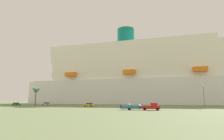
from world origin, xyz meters
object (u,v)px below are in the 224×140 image
(parked_car_green_wagon, at_px, (16,104))
(parked_car_yellow_taxi, at_px, (89,105))
(small_boat_on_trailer, at_px, (132,107))
(palm_tree, at_px, (36,92))
(street_lamp, at_px, (204,93))
(cruise_ship, at_px, (161,79))
(parked_car_silver_sedan, at_px, (46,104))
(pickup_truck, at_px, (152,107))

(parked_car_green_wagon, distance_m, parked_car_yellow_taxi, 42.73)
(small_boat_on_trailer, distance_m, palm_tree, 52.60)
(street_lamp, bearing_deg, parked_car_yellow_taxi, 167.03)
(cruise_ship, distance_m, parked_car_yellow_taxi, 67.73)
(parked_car_green_wagon, relative_size, parked_car_silver_sedan, 0.92)
(parked_car_green_wagon, bearing_deg, palm_tree, -24.07)
(small_boat_on_trailer, bearing_deg, palm_tree, 159.52)
(palm_tree, xyz_separation_m, street_lamp, (71.84, -5.87, -1.39))
(cruise_ship, height_order, parked_car_yellow_taxi, cruise_ship)
(pickup_truck, bearing_deg, parked_car_yellow_taxi, 141.99)
(parked_car_yellow_taxi, bearing_deg, cruise_ship, 61.30)
(palm_tree, distance_m, parked_car_silver_sedan, 16.03)
(pickup_truck, relative_size, palm_tree, 0.66)
(small_boat_on_trailer, bearing_deg, pickup_truck, -1.02)
(small_boat_on_trailer, bearing_deg, cruise_ship, 84.66)
(cruise_ship, relative_size, pickup_truck, 39.26)
(pickup_truck, xyz_separation_m, small_boat_on_trailer, (-5.88, 0.11, -0.08))
(palm_tree, xyz_separation_m, parked_car_silver_sedan, (-3.68, 14.41, -5.96))
(palm_tree, relative_size, parked_car_silver_sedan, 1.82)
(cruise_ship, xyz_separation_m, street_lamp, (15.32, -68.25, -12.56))
(small_boat_on_trailer, xyz_separation_m, street_lamp, (22.86, 12.42, 4.44))
(palm_tree, bearing_deg, parked_car_silver_sedan, 104.32)
(small_boat_on_trailer, relative_size, parked_car_yellow_taxi, 1.65)
(street_lamp, bearing_deg, parked_car_silver_sedan, 164.96)
(cruise_ship, height_order, parked_car_green_wagon, cruise_ship)
(pickup_truck, height_order, parked_car_silver_sedan, pickup_truck)
(pickup_truck, bearing_deg, small_boat_on_trailer, 178.98)
(cruise_ship, distance_m, small_boat_on_trailer, 82.78)
(street_lamp, distance_m, parked_car_silver_sedan, 78.33)
(cruise_ship, bearing_deg, parked_car_yellow_taxi, -118.70)
(cruise_ship, height_order, small_boat_on_trailer, cruise_ship)
(pickup_truck, height_order, parked_car_yellow_taxi, pickup_truck)
(small_boat_on_trailer, bearing_deg, street_lamp, 28.51)
(cruise_ship, bearing_deg, parked_car_green_wagon, -143.65)
(street_lamp, bearing_deg, palm_tree, 175.33)
(pickup_truck, height_order, palm_tree, palm_tree)
(palm_tree, xyz_separation_m, parked_car_yellow_taxi, (25.05, 4.90, -5.96))
(palm_tree, height_order, street_lamp, palm_tree)
(parked_car_silver_sedan, bearing_deg, palm_tree, -75.68)
(parked_car_silver_sedan, relative_size, parked_car_yellow_taxi, 0.98)
(parked_car_yellow_taxi, bearing_deg, parked_car_silver_sedan, 161.68)
(pickup_truck, relative_size, parked_car_green_wagon, 1.31)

